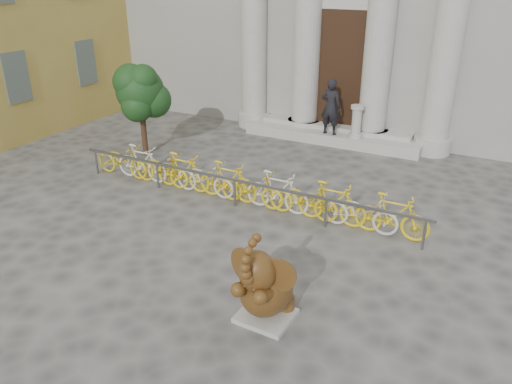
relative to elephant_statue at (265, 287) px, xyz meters
The scene contains 7 objects.
ground 2.29m from the elephant_statue, behind, with size 80.00×80.00×0.00m, color #474442.
entrance_steps 9.71m from the elephant_statue, 103.10° to the left, with size 6.00×1.20×0.36m, color #A8A59E.
elephant_statue is the anchor object (origin of this frame).
bike_rack 4.64m from the elephant_statue, 124.66° to the left, with size 9.47×0.53×1.00m.
tree 8.93m from the elephant_statue, 141.79° to the left, with size 1.64×1.50×2.85m.
pedestrian 9.38m from the elephant_statue, 103.51° to the left, with size 0.67×0.44×1.83m, color black.
balustrade_post 9.24m from the elephant_statue, 98.13° to the left, with size 0.43×0.43×1.05m.
Camera 1 is at (5.21, -6.14, 5.45)m, focal length 35.00 mm.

